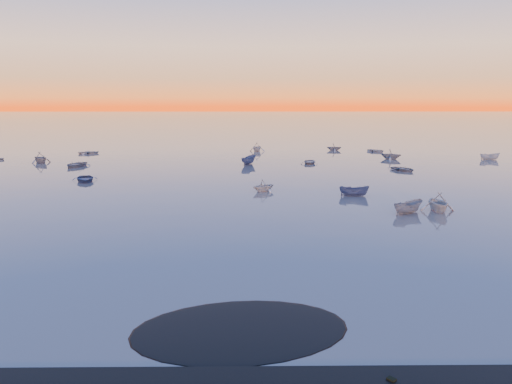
{
  "coord_description": "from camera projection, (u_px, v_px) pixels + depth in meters",
  "views": [
    {
      "loc": [
        -1.06,
        -21.19,
        10.52
      ],
      "look_at": [
        -0.49,
        28.0,
        1.3
      ],
      "focal_mm": 35.0,
      "sensor_mm": 36.0,
      "label": 1
    }
  ],
  "objects": [
    {
      "name": "mud_lobes",
      "position": [
        275.0,
        343.0,
        21.79
      ],
      "size": [
        140.0,
        6.0,
        0.07
      ],
      "primitive_type": null,
      "color": "black",
      "rests_on": "ground"
    },
    {
      "name": "boat_near_left",
      "position": [
        85.0,
        181.0,
        64.51
      ],
      "size": [
        4.79,
        3.13,
        1.11
      ],
      "primitive_type": "imported",
      "rotation": [
        0.0,
        0.0,
        0.32
      ],
      "color": "#3D4E75",
      "rests_on": "ground"
    },
    {
      "name": "ground",
      "position": [
        255.0,
        143.0,
        121.06
      ],
      "size": [
        600.0,
        600.0,
        0.0
      ],
      "primitive_type": "plane",
      "color": "#6E645C",
      "rests_on": "ground"
    },
    {
      "name": "boat_near_center",
      "position": [
        408.0,
        213.0,
        46.52
      ],
      "size": [
        3.01,
        3.75,
        1.2
      ],
      "primitive_type": "imported",
      "rotation": [
        0.0,
        0.0,
        2.09
      ],
      "color": "gray",
      "rests_on": "ground"
    },
    {
      "name": "boat_near_right",
      "position": [
        438.0,
        211.0,
        47.39
      ],
      "size": [
        4.05,
        1.85,
        1.41
      ],
      "primitive_type": "imported",
      "rotation": [
        0.0,
        0.0,
        3.15
      ],
      "color": "beige",
      "rests_on": "ground"
    },
    {
      "name": "moored_fleet",
      "position": [
        257.0,
        170.0,
        74.87
      ],
      "size": [
        124.0,
        58.0,
        1.2
      ],
      "primitive_type": null,
      "color": "beige",
      "rests_on": "ground"
    }
  ]
}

